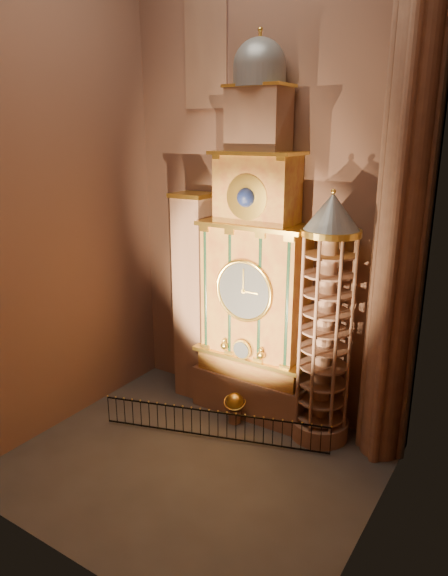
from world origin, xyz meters
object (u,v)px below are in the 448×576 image
Objects in this scene: astronomical_clock at (255,277)px; stair_turret at (325,324)px; portrait_tower at (194,297)px; iron_railing at (214,425)px; celestial_globe at (235,405)px.

astronomical_clock is 3.78m from stair_turret.
stair_turret reaches higher than portrait_tower.
stair_turret is at bearing 36.09° from iron_railing.
iron_railing is at bearing -95.14° from astronomical_clock.
iron_railing is at bearing -44.08° from portrait_tower.
stair_turret is 6.53m from iron_railing.
astronomical_clock is at bearing 84.86° from iron_railing.
stair_turret is at bearing -4.30° from astronomical_clock.
portrait_tower is 6.92× the size of celestial_globe.
portrait_tower is at bearing 156.66° from celestial_globe.
celestial_globe is 1.66m from iron_railing.
celestial_globe is at bearing -23.34° from portrait_tower.
iron_railing is (3.13, -3.03, -4.45)m from portrait_tower.
astronomical_clock reaches higher than stair_turret.
astronomical_clock is 3.73m from portrait_tower.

